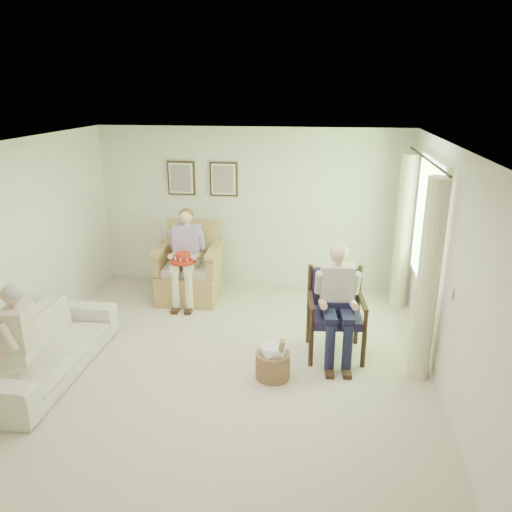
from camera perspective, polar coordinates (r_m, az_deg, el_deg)
name	(u,v)px	position (r m, az deg, el deg)	size (l,w,h in m)	color
floor	(218,368)	(6.10, -4.32, -12.65)	(5.50, 5.50, 0.00)	beige
back_wall	(252,209)	(8.14, -0.48, 5.41)	(5.00, 0.04, 2.60)	silver
front_wall	(116,421)	(3.21, -15.74, -17.74)	(5.00, 0.04, 2.60)	silver
left_wall	(7,255)	(6.54, -26.56, 0.05)	(0.04, 5.50, 2.60)	silver
right_wall	(450,277)	(5.58, 21.32, -2.22)	(0.04, 5.50, 2.60)	silver
ceiling	(212,146)	(5.25, -5.02, 12.39)	(5.00, 5.50, 0.02)	white
window	(428,221)	(6.61, 19.09, 3.79)	(0.13, 2.50, 1.63)	#2D6B23
curtain_left	(428,282)	(5.80, 19.05, -2.78)	(0.34, 0.34, 2.30)	beige
curtain_right	(403,233)	(7.63, 16.47, 2.57)	(0.34, 0.34, 2.30)	beige
framed_print_left	(181,178)	(8.25, -8.55, 8.80)	(0.45, 0.05, 0.55)	#382114
framed_print_right	(224,179)	(8.08, -3.73, 8.76)	(0.45, 0.05, 0.55)	#382114
wicker_armchair	(190,275)	(7.90, -7.58, -2.15)	(0.93, 0.93, 1.19)	tan
wood_armchair	(336,309)	(6.28, 9.12, -6.01)	(0.68, 0.64, 1.04)	black
sofa	(46,348)	(6.34, -22.86, -9.66)	(0.84, 2.15, 0.63)	silver
person_wicker	(186,249)	(7.61, -8.03, 0.75)	(0.40, 0.62, 1.43)	beige
person_dark	(337,295)	(6.01, 9.27, -4.42)	(0.40, 0.63, 1.41)	#181936
person_sofa	(13,337)	(5.77, -26.03, -8.35)	(0.42, 0.63, 1.28)	beige
red_hat	(183,259)	(7.45, -8.34, -0.31)	(0.38, 0.38, 0.14)	red
hatbox	(273,360)	(5.81, 1.96, -11.74)	(0.42, 0.42, 0.58)	tan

